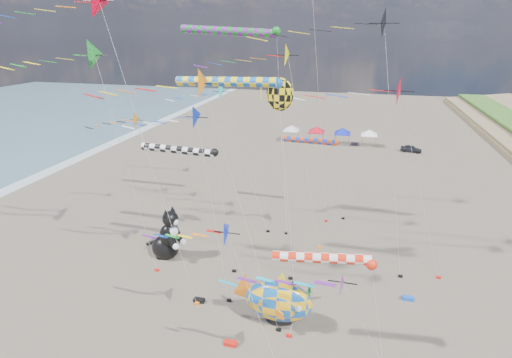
{
  "coord_description": "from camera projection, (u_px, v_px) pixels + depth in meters",
  "views": [
    {
      "loc": [
        6.39,
        -17.16,
        20.96
      ],
      "look_at": [
        -1.04,
        12.0,
        9.72
      ],
      "focal_mm": 28.0,
      "sensor_mm": 36.0,
      "label": 1
    }
  ],
  "objects": [
    {
      "name": "kite_bag_3",
      "position": [
        230.0,
        343.0,
        28.25
      ],
      "size": [
        0.9,
        0.44,
        0.3
      ],
      "primitive_type": "cube",
      "color": "red",
      "rests_on": "ground"
    },
    {
      "name": "windsock_0",
      "position": [
        313.0,
        141.0,
        44.93
      ],
      "size": [
        7.57,
        0.74,
        9.66
      ],
      "color": "#F24711",
      "rests_on": "ground"
    },
    {
      "name": "delta_kite_7",
      "position": [
        276.0,
        58.0,
        35.48
      ],
      "size": [
        12.53,
        2.3,
        20.11
      ],
      "color": "yellow",
      "rests_on": "ground"
    },
    {
      "name": "delta_kite_4",
      "position": [
        176.0,
        124.0,
        28.59
      ],
      "size": [
        9.01,
        1.98,
        15.98
      ],
      "color": "#0826B5",
      "rests_on": "ground"
    },
    {
      "name": "delta_kite_11",
      "position": [
        222.0,
        96.0,
        40.16
      ],
      "size": [
        10.35,
        2.01,
        16.12
      ],
      "color": "#25E1D2",
      "rests_on": "ground"
    },
    {
      "name": "delta_kite_5",
      "position": [
        131.0,
        123.0,
        42.17
      ],
      "size": [
        8.38,
        1.82,
        13.04
      ],
      "color": "orange",
      "rests_on": "ground"
    },
    {
      "name": "person_adult",
      "position": [
        280.0,
        293.0,
        32.41
      ],
      "size": [
        0.75,
        0.6,
        1.81
      ],
      "primitive_type": "imported",
      "rotation": [
        0.0,
        0.0,
        0.28
      ],
      "color": "slate",
      "rests_on": "ground"
    },
    {
      "name": "parked_car",
      "position": [
        411.0,
        149.0,
        72.99
      ],
      "size": [
        3.91,
        2.26,
        1.25
      ],
      "primitive_type": "imported",
      "rotation": [
        0.0,
        0.0,
        1.35
      ],
      "color": "#26262D",
      "rests_on": "ground"
    },
    {
      "name": "child_green",
      "position": [
        309.0,
        293.0,
        32.88
      ],
      "size": [
        0.7,
        0.6,
        1.24
      ],
      "primitive_type": "imported",
      "rotation": [
        0.0,
        0.0,
        0.23
      ],
      "color": "#258137",
      "rests_on": "ground"
    },
    {
      "name": "child_blue",
      "position": [
        268.0,
        314.0,
        30.58
      ],
      "size": [
        0.63,
        0.61,
        1.05
      ],
      "primitive_type": "imported",
      "rotation": [
        0.0,
        0.0,
        0.74
      ],
      "color": "#234DA7",
      "rests_on": "ground"
    },
    {
      "name": "windsock_2",
      "position": [
        233.0,
        32.0,
        37.78
      ],
      "size": [
        11.04,
        0.83,
        21.3
      ],
      "color": "#167E26",
      "rests_on": "ground"
    },
    {
      "name": "kite_bag_0",
      "position": [
        199.0,
        300.0,
        32.77
      ],
      "size": [
        0.9,
        0.44,
        0.3
      ],
      "primitive_type": "cube",
      "color": "black",
      "rests_on": "ground"
    },
    {
      "name": "delta_kite_3",
      "position": [
        338.0,
        279.0,
        21.0
      ],
      "size": [
        9.58,
        1.61,
        9.92
      ],
      "color": "purple",
      "rests_on": "ground"
    },
    {
      "name": "delta_kite_0",
      "position": [
        371.0,
        26.0,
        29.76
      ],
      "size": [
        13.78,
        2.54,
        22.82
      ],
      "color": "black",
      "rests_on": "ground"
    },
    {
      "name": "delta_kite_10",
      "position": [
        93.0,
        57.0,
        31.23
      ],
      "size": [
        11.71,
        2.56,
        20.57
      ],
      "color": "#19902B",
      "rests_on": "ground"
    },
    {
      "name": "tent_row",
      "position": [
        330.0,
        128.0,
        77.41
      ],
      "size": [
        19.2,
        4.2,
        3.8
      ],
      "color": "silver",
      "rests_on": "ground"
    },
    {
      "name": "delta_kite_1",
      "position": [
        398.0,
        94.0,
        31.49
      ],
      "size": [
        14.49,
        2.52,
        17.81
      ],
      "color": "red",
      "rests_on": "ground"
    },
    {
      "name": "windsock_4",
      "position": [
        182.0,
        151.0,
        33.97
      ],
      "size": [
        8.32,
        0.71,
        11.75
      ],
      "color": "black",
      "rests_on": "ground"
    },
    {
      "name": "angelfish_kite",
      "position": [
        277.0,
        96.0,
        31.79
      ],
      "size": [
        3.74,
        3.02,
        17.49
      ],
      "color": "yellow",
      "rests_on": "ground"
    },
    {
      "name": "windsock_3",
      "position": [
        231.0,
        83.0,
        31.04
      ],
      "size": [
        9.96,
        0.8,
        17.6
      ],
      "color": "blue",
      "rests_on": "ground"
    },
    {
      "name": "delta_kite_8",
      "position": [
        217.0,
        245.0,
        23.77
      ],
      "size": [
        9.01,
        1.91,
        10.22
      ],
      "color": "#0A20D9",
      "rests_on": "ground"
    },
    {
      "name": "fish_inflatable",
      "position": [
        278.0,
        301.0,
        29.47
      ],
      "size": [
        6.8,
        3.19,
        4.78
      ],
      "color": "blue",
      "rests_on": "ground"
    },
    {
      "name": "cat_inflatable",
      "position": [
        167.0,
        232.0,
        38.41
      ],
      "size": [
        4.48,
        3.16,
        5.48
      ],
      "primitive_type": null,
      "rotation": [
        0.0,
        0.0,
        -0.31
      ],
      "color": "black",
      "rests_on": "ground"
    },
    {
      "name": "kite_bag_2",
      "position": [
        408.0,
        298.0,
        33.0
      ],
      "size": [
        0.9,
        0.44,
        0.3
      ],
      "primitive_type": "cube",
      "color": "blue",
      "rests_on": "ground"
    },
    {
      "name": "windsock_1",
      "position": [
        327.0,
        259.0,
        24.81
      ],
      "size": [
        7.77,
        0.71,
        8.0
      ],
      "color": "red",
      "rests_on": "ground"
    },
    {
      "name": "delta_kite_9",
      "position": [
        106.0,
        5.0,
        25.81
      ],
      "size": [
        12.92,
        2.43,
        24.03
      ],
      "color": "red",
      "rests_on": "ground"
    },
    {
      "name": "delta_kite_2",
      "position": [
        196.0,
        90.0,
        24.85
      ],
      "size": [
        13.07,
        2.2,
        18.9
      ],
      "color": "orange",
      "rests_on": "ground"
    }
  ]
}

